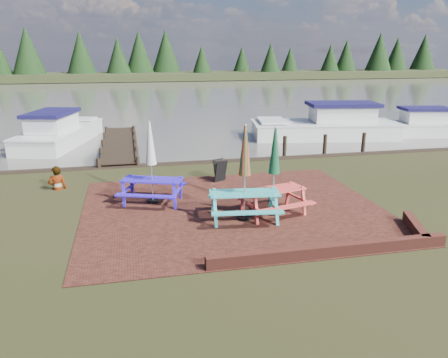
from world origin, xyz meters
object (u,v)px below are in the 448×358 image
Objects in this scene: boat_near at (328,127)px; picnic_table_blue at (152,175)px; picnic_table_red at (274,185)px; boat_jetty at (59,133)px; boat_far at (414,127)px; person at (55,167)px; chalkboard at (220,170)px; picnic_table_teal at (245,188)px; jetty at (120,144)px.

picnic_table_blue is at bearing 142.04° from boat_near.
picnic_table_red is 15.04m from boat_jetty.
boat_far is (12.47, 11.10, -0.55)m from picnic_table_red.
boat_jetty is 9.07m from person.
picnic_table_red is 0.35× the size of boat_jetty.
picnic_table_blue is 3.23× the size of chalkboard.
boat_jetty is at bearing 131.21° from picnic_table_blue.
chalkboard is (2.59, 1.90, -0.49)m from picnic_table_blue.
chalkboard is 11.50m from boat_jetty.
boat_jetty is at bearing -88.97° from person.
picnic_table_teal is at bearing -19.23° from picnic_table_blue.
boat_jetty is (-6.89, 9.21, -0.00)m from chalkboard.
boat_jetty is at bearing 106.64° from picnic_table_red.
chalkboard is at bearing -62.78° from jetty.
boat_jetty reaches higher than jetty.
person is (-6.58, 3.91, -0.08)m from picnic_table_red.
picnic_table_blue reaches higher than boat_far.
picnic_table_blue is at bearing 138.08° from picnic_table_red.
picnic_table_red reaches higher than jetty.
picnic_table_blue is at bearing -172.19° from chalkboard.
picnic_table_red is at bearing -44.50° from boat_jetty.
boat_far is at bearing 9.55° from boat_jetty.
person is (-13.73, -7.62, 0.37)m from boat_near.
boat_far is (13.29, 7.41, -0.06)m from chalkboard.
boat_far is (13.41, 11.33, -0.60)m from picnic_table_teal.
boat_jetty is (-6.77, 13.13, -0.54)m from picnic_table_teal.
picnic_table_blue is at bearing -54.21° from boat_jetty.
picnic_table_blue is at bearing 148.08° from picnic_table_teal.
picnic_table_blue reaches higher than boat_near.
boat_jetty reaches higher than boat_far.
boat_near is (10.56, 9.74, -0.45)m from picnic_table_blue.
picnic_table_teal reaches higher than boat_far.
boat_near is at bearing 9.37° from boat_jetty.
picnic_table_red reaches higher than person.
picnic_table_blue reaches higher than boat_jetty.
picnic_table_blue is at bearing 140.13° from person.
picnic_table_blue is 1.56× the size of person.
picnic_table_teal reaches higher than picnic_table_blue.
jetty is (-1.14, 9.14, -0.80)m from picnic_table_blue.
jetty is 1.06× the size of boat_near.
picnic_table_teal is 0.32× the size of boat_near.
chalkboard is 11.18m from boat_near.
person is at bearing 135.08° from picnic_table_red.
picnic_table_teal is at bearing 179.46° from picnic_table_red.
picnic_table_blue is 0.35× the size of boat_jetty.
boat_jetty is at bearing 95.93° from boat_far.
boat_far is 3.72× the size of person.
picnic_table_red is at bearing 142.70° from boat_far.
boat_far is 20.37m from person.
chalkboard is (0.12, 3.92, -0.54)m from picnic_table_teal.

